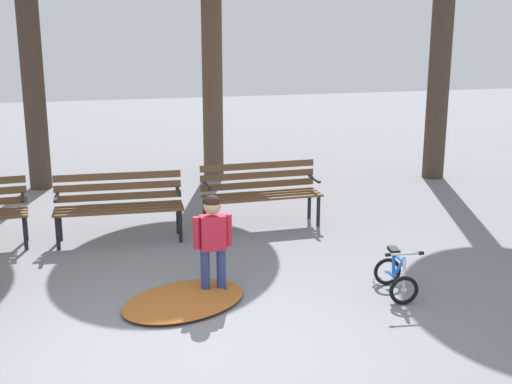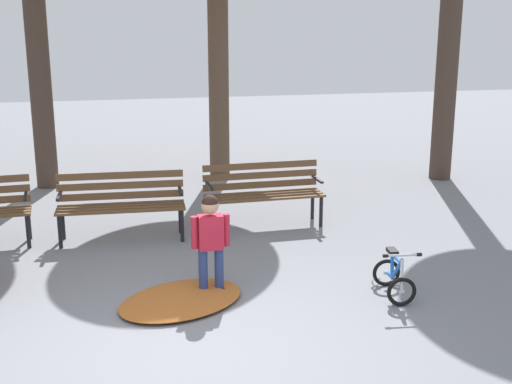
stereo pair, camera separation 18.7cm
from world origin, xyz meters
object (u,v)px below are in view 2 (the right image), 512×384
at_px(park_bench_left, 121,200).
at_px(park_bench_right, 263,189).
at_px(child_standing, 211,236).
at_px(kids_bicycle, 394,277).

xyz_separation_m(park_bench_left, park_bench_right, (1.89, 0.18, 0.00)).
height_order(park_bench_left, child_standing, child_standing).
bearing_deg(child_standing, park_bench_left, 113.04).
xyz_separation_m(child_standing, kids_bicycle, (1.82, -0.46, -0.42)).
height_order(park_bench_left, park_bench_right, same).
bearing_deg(kids_bicycle, child_standing, 165.70).
xyz_separation_m(park_bench_right, kids_bicycle, (0.78, -2.64, -0.31)).
distance_m(child_standing, kids_bicycle, 1.93).
relative_size(child_standing, kids_bicycle, 1.80).
relative_size(park_bench_left, park_bench_right, 1.00).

